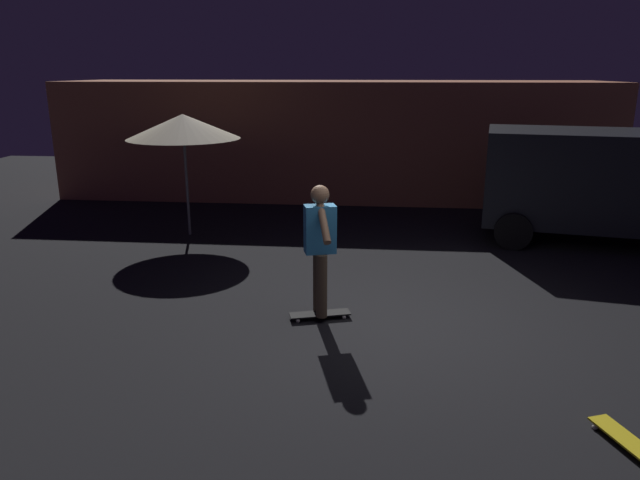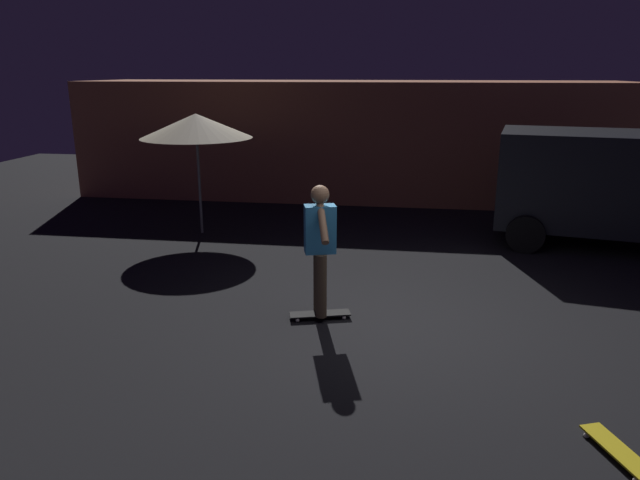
{
  "view_description": "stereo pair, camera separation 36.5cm",
  "coord_description": "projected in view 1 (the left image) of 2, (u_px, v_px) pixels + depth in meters",
  "views": [
    {
      "loc": [
        -0.31,
        -6.76,
        3.07
      ],
      "look_at": [
        -1.0,
        0.2,
        1.05
      ],
      "focal_mm": 33.02,
      "sensor_mm": 36.0,
      "label": 1
    },
    {
      "loc": [
        0.05,
        -6.72,
        3.07
      ],
      "look_at": [
        -1.0,
        0.2,
        1.05
      ],
      "focal_mm": 33.02,
      "sensor_mm": 36.0,
      "label": 2
    }
  ],
  "objects": [
    {
      "name": "skateboard_ridden",
      "position": [
        320.0,
        314.0,
        7.56
      ],
      "size": [
        0.8,
        0.41,
        0.07
      ],
      "color": "black",
      "rests_on": "ground_plane"
    },
    {
      "name": "parked_van",
      "position": [
        618.0,
        180.0,
        10.64
      ],
      "size": [
        4.87,
        2.92,
        2.03
      ],
      "color": "black",
      "rests_on": "ground_plane"
    },
    {
      "name": "patio_umbrella",
      "position": [
        183.0,
        127.0,
        10.88
      ],
      "size": [
        2.1,
        2.1,
        2.3
      ],
      "color": "slate",
      "rests_on": "ground_plane"
    },
    {
      "name": "ground_plane",
      "position": [
        398.0,
        328.0,
        7.29
      ],
      "size": [
        28.0,
        28.0,
        0.0
      ],
      "primitive_type": "plane",
      "color": "black"
    },
    {
      "name": "skateboard_spare",
      "position": [
        629.0,
        442.0,
        4.96
      ],
      "size": [
        0.46,
        0.8,
        0.07
      ],
      "color": "gold",
      "rests_on": "ground_plane"
    },
    {
      "name": "skater",
      "position": [
        320.0,
        241.0,
        7.29
      ],
      "size": [
        0.43,
        0.97,
        1.67
      ],
      "color": "brown",
      "rests_on": "skateboard_ridden"
    },
    {
      "name": "low_building",
      "position": [
        333.0,
        138.0,
        14.95
      ],
      "size": [
        13.31,
        3.0,
        2.82
      ],
      "color": "#B76B4C",
      "rests_on": "ground_plane"
    }
  ]
}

